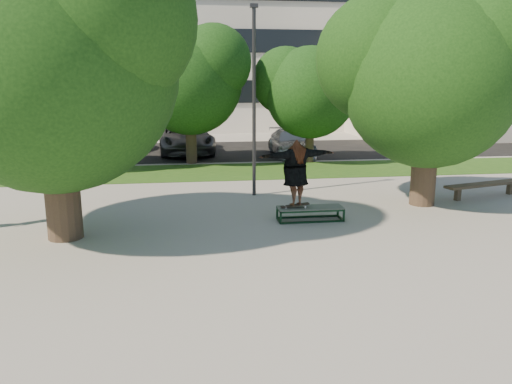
{
  "coord_description": "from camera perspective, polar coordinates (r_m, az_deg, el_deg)",
  "views": [
    {
      "loc": [
        -1.19,
        -11.23,
        3.77
      ],
      "look_at": [
        0.45,
        0.6,
        1.1
      ],
      "focal_mm": 35.0,
      "sensor_mm": 36.0,
      "label": 1
    }
  ],
  "objects": [
    {
      "name": "car_silver_b",
      "position": [
        25.62,
        4.01,
        5.62
      ],
      "size": [
        1.89,
        4.59,
        1.33
      ],
      "primitive_type": "imported",
      "rotation": [
        0.0,
        0.0,
        -0.01
      ],
      "color": "#B5B5BA",
      "rests_on": "asphalt_strip"
    },
    {
      "name": "grind_box",
      "position": [
        13.84,
        6.2,
        -2.46
      ],
      "size": [
        1.8,
        0.6,
        0.38
      ],
      "color": "black",
      "rests_on": "ground"
    },
    {
      "name": "grass_strip",
      "position": [
        21.19,
        -1.84,
        2.38
      ],
      "size": [
        30.0,
        4.0,
        0.02
      ],
      "primitive_type": "cube",
      "color": "#194513",
      "rests_on": "ground"
    },
    {
      "name": "tree_right",
      "position": [
        15.99,
        19.0,
        13.11
      ],
      "size": [
        6.24,
        5.33,
        6.51
      ],
      "color": "#38281E",
      "rests_on": "ground"
    },
    {
      "name": "car_silver_a",
      "position": [
        28.98,
        -23.6,
        5.44
      ],
      "size": [
        2.14,
        4.16,
        1.35
      ],
      "primitive_type": "imported",
      "rotation": [
        0.0,
        0.0,
        -0.14
      ],
      "color": "#ACACB1",
      "rests_on": "asphalt_strip"
    },
    {
      "name": "skater_rig",
      "position": [
        13.49,
        4.55,
        2.22
      ],
      "size": [
        2.28,
        1.13,
        1.87
      ],
      "rotation": [
        0.0,
        0.0,
        3.39
      ],
      "color": "white",
      "rests_on": "grind_box"
    },
    {
      "name": "tree_left",
      "position": [
        12.73,
        -22.78,
        14.6
      ],
      "size": [
        6.96,
        5.95,
        7.12
      ],
      "color": "#38281E",
      "rests_on": "ground"
    },
    {
      "name": "ground",
      "position": [
        11.91,
        -1.77,
        -5.86
      ],
      "size": [
        120.0,
        120.0,
        0.0
      ],
      "primitive_type": "plane",
      "color": "gray",
      "rests_on": "ground"
    },
    {
      "name": "bg_tree_left",
      "position": [
        22.95,
        -21.94,
        11.63
      ],
      "size": [
        5.28,
        4.51,
        5.77
      ],
      "color": "#38281E",
      "rests_on": "ground"
    },
    {
      "name": "car_grey",
      "position": [
        26.81,
        -8.05,
        6.16
      ],
      "size": [
        3.06,
        6.02,
        1.63
      ],
      "primitive_type": "imported",
      "rotation": [
        0.0,
        0.0,
        0.06
      ],
      "color": "#545459",
      "rests_on": "asphalt_strip"
    },
    {
      "name": "bench",
      "position": [
        18.07,
        24.71,
        0.71
      ],
      "size": [
        3.15,
        1.23,
        0.48
      ],
      "rotation": [
        0.0,
        0.0,
        0.26
      ],
      "color": "#4D422E",
      "rests_on": "ground"
    },
    {
      "name": "asphalt_strip",
      "position": [
        27.52,
        -5.37,
        4.7
      ],
      "size": [
        40.0,
        8.0,
        0.01
      ],
      "primitive_type": "cube",
      "color": "black",
      "rests_on": "ground"
    },
    {
      "name": "car_dark",
      "position": [
        28.15,
        -15.72,
        6.05
      ],
      "size": [
        1.68,
        4.75,
        1.56
      ],
      "primitive_type": "imported",
      "rotation": [
        0.0,
        0.0,
        0.01
      ],
      "color": "black",
      "rests_on": "asphalt_strip"
    },
    {
      "name": "bg_tree_right",
      "position": [
        23.49,
        6.08,
        11.87
      ],
      "size": [
        5.04,
        4.31,
        5.43
      ],
      "color": "#38281E",
      "rests_on": "ground"
    },
    {
      "name": "office_building",
      "position": [
        43.43,
        -9.4,
        18.05
      ],
      "size": [
        30.0,
        14.12,
        16.0
      ],
      "color": "#BAB4AD",
      "rests_on": "ground"
    },
    {
      "name": "side_building",
      "position": [
        38.38,
        22.63,
        12.02
      ],
      "size": [
        15.0,
        10.0,
        8.0
      ],
      "primitive_type": "cube",
      "color": "beige",
      "rests_on": "ground"
    },
    {
      "name": "bg_tree_mid",
      "position": [
        23.31,
        -7.83,
        13.11
      ],
      "size": [
        5.76,
        4.92,
        6.24
      ],
      "color": "#38281E",
      "rests_on": "ground"
    },
    {
      "name": "lamppost",
      "position": [
        16.39,
        -0.23,
        10.45
      ],
      "size": [
        0.25,
        0.15,
        6.11
      ],
      "color": "#2D2D30",
      "rests_on": "ground"
    }
  ]
}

